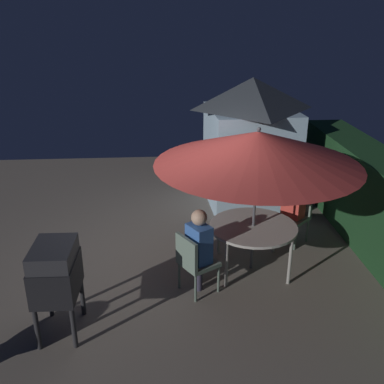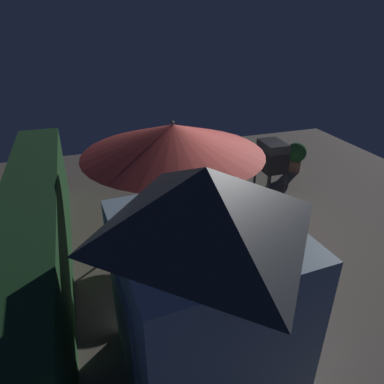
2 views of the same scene
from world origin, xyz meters
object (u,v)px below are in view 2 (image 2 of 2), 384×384
(chair_near_shed, at_px, (132,254))
(person_in_blue, at_px, (210,184))
(patio_table, at_px, (175,209))
(person_in_red, at_px, (134,237))
(garden_shed, at_px, (203,282))
(bbq_grill, at_px, (272,157))
(patio_umbrella, at_px, (173,139))
(chair_far_side, at_px, (212,195))
(potted_plant_by_shed, at_px, (296,155))

(chair_near_shed, xyz_separation_m, person_in_blue, (1.38, -1.77, 0.26))
(patio_table, bearing_deg, person_in_red, 133.19)
(chair_near_shed, height_order, person_in_red, person_in_red)
(garden_shed, relative_size, chair_near_shed, 2.85)
(bbq_grill, height_order, person_in_red, person_in_red)
(patio_umbrella, height_order, person_in_blue, patio_umbrella)
(chair_far_side, bearing_deg, chair_near_shed, 127.70)
(garden_shed, xyz_separation_m, person_in_red, (1.80, 0.42, -0.52))
(garden_shed, distance_m, chair_near_shed, 1.97)
(garden_shed, relative_size, chair_far_side, 2.85)
(patio_table, distance_m, person_in_blue, 1.02)
(bbq_grill, bearing_deg, chair_far_side, 112.52)
(garden_shed, relative_size, person_in_blue, 2.04)
(person_in_red, bearing_deg, garden_shed, -166.98)
(garden_shed, xyz_separation_m, chair_far_side, (3.17, -1.37, -0.79))
(patio_umbrella, relative_size, chair_near_shed, 3.27)
(person_in_red, bearing_deg, bbq_grill, -59.24)
(patio_table, bearing_deg, patio_umbrella, -104.04)
(chair_far_side, relative_size, potted_plant_by_shed, 1.15)
(potted_plant_by_shed, bearing_deg, patio_table, 118.37)
(bbq_grill, bearing_deg, person_in_blue, 112.92)
(potted_plant_by_shed, bearing_deg, garden_shed, 137.50)
(bbq_grill, relative_size, potted_plant_by_shed, 1.54)
(chair_far_side, distance_m, person_in_blue, 0.28)
(patio_umbrella, xyz_separation_m, person_in_red, (-0.79, 0.85, -1.16))
(patio_table, bearing_deg, potted_plant_by_shed, -61.63)
(garden_shed, height_order, potted_plant_by_shed, garden_shed)
(chair_far_side, relative_size, person_in_blue, 0.71)
(potted_plant_by_shed, bearing_deg, chair_near_shed, 121.64)
(garden_shed, relative_size, patio_umbrella, 0.87)
(chair_near_shed, height_order, chair_far_side, same)
(chair_near_shed, bearing_deg, person_in_blue, -52.06)
(garden_shed, relative_size, potted_plant_by_shed, 3.28)
(chair_far_side, bearing_deg, patio_table, 121.48)
(patio_umbrella, relative_size, person_in_blue, 2.34)
(patio_table, height_order, potted_plant_by_shed, potted_plant_by_shed)
(patio_table, height_order, person_in_blue, person_in_blue)
(garden_shed, height_order, chair_far_side, garden_shed)
(patio_umbrella, bearing_deg, potted_plant_by_shed, -61.63)
(bbq_grill, bearing_deg, patio_table, 115.87)
(patio_umbrella, xyz_separation_m, potted_plant_by_shed, (2.08, -3.85, -1.49))
(patio_table, bearing_deg, chair_far_side, -58.52)
(potted_plant_by_shed, bearing_deg, chair_far_side, 117.33)
(patio_umbrella, relative_size, bbq_grill, 2.45)
(potted_plant_by_shed, bearing_deg, person_in_red, 121.46)
(person_in_blue, bearing_deg, patio_table, 121.48)
(patio_umbrella, height_order, bbq_grill, patio_umbrella)
(chair_near_shed, bearing_deg, garden_shed, -164.62)
(potted_plant_by_shed, xyz_separation_m, person_in_red, (-2.87, 4.69, 0.32))
(patio_table, distance_m, potted_plant_by_shed, 4.38)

